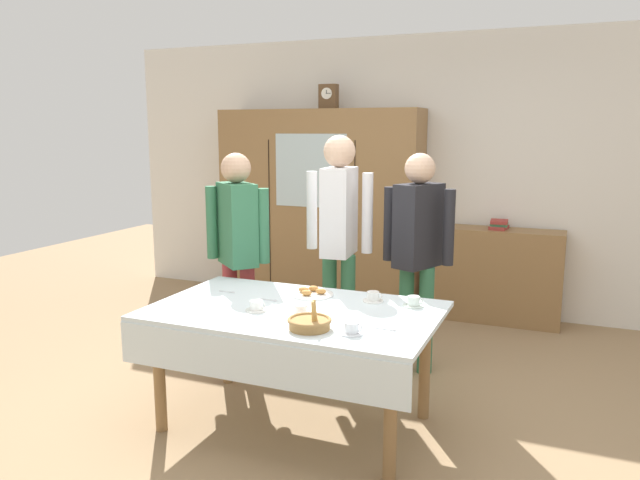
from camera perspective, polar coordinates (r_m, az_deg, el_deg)
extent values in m
plane|color=#997A56|center=(4.12, -1.11, -15.55)|extent=(12.00, 12.00, 0.00)
cube|color=silver|center=(6.24, 8.70, 6.09)|extent=(6.40, 0.10, 2.70)
cylinder|color=olive|center=(3.85, -14.77, -12.05)|extent=(0.07, 0.07, 0.71)
cylinder|color=olive|center=(3.25, 6.59, -16.10)|extent=(0.07, 0.07, 0.71)
cylinder|color=olive|center=(4.45, -8.70, -8.75)|extent=(0.07, 0.07, 0.71)
cylinder|color=olive|center=(3.94, 9.75, -11.34)|extent=(0.07, 0.07, 0.71)
cube|color=silver|center=(3.69, -2.40, -6.62)|extent=(1.71, 1.05, 0.03)
cube|color=silver|center=(3.29, -6.31, -11.32)|extent=(1.71, 0.01, 0.24)
cube|color=olive|center=(6.28, -0.05, 2.99)|extent=(2.09, 0.45, 1.99)
cube|color=silver|center=(6.03, -0.89, 6.49)|extent=(0.75, 0.01, 0.72)
cube|color=black|center=(6.28, -4.73, 2.03)|extent=(0.01, 0.01, 1.59)
cube|color=black|center=(5.92, 3.21, 1.55)|extent=(0.01, 0.01, 1.59)
cube|color=brown|center=(6.20, 0.81, 13.23)|extent=(0.18, 0.10, 0.24)
cylinder|color=white|center=(6.15, 0.62, 13.52)|extent=(0.11, 0.01, 0.11)
cube|color=black|center=(6.15, 0.60, 13.66)|extent=(0.00, 0.00, 0.04)
cube|color=black|center=(6.14, 0.77, 13.53)|extent=(0.05, 0.00, 0.00)
cube|color=olive|center=(5.99, 16.13, -3.19)|extent=(1.18, 0.35, 0.88)
cube|color=#99332D|center=(5.90, 16.35, 1.13)|extent=(0.17, 0.22, 0.03)
cube|color=#3D754C|center=(5.90, 16.37, 1.40)|extent=(0.16, 0.17, 0.02)
cube|color=#99332D|center=(5.89, 16.38, 1.66)|extent=(0.17, 0.20, 0.03)
cylinder|color=white|center=(3.65, -5.95, -6.52)|extent=(0.13, 0.13, 0.01)
cylinder|color=white|center=(3.65, -5.96, -6.05)|extent=(0.08, 0.08, 0.05)
torus|color=white|center=(3.63, -5.43, -6.08)|extent=(0.04, 0.01, 0.04)
cylinder|color=white|center=(3.55, -1.83, -6.98)|extent=(0.13, 0.13, 0.01)
cylinder|color=white|center=(3.54, -1.83, -6.49)|extent=(0.08, 0.08, 0.05)
torus|color=white|center=(3.53, -1.27, -6.52)|extent=(0.04, 0.01, 0.04)
cylinder|color=white|center=(3.84, 4.97, -5.67)|extent=(0.13, 0.13, 0.01)
cylinder|color=white|center=(3.83, 4.97, -5.21)|extent=(0.08, 0.08, 0.05)
torus|color=white|center=(3.82, 5.52, -5.23)|extent=(0.04, 0.01, 0.04)
cylinder|color=silver|center=(3.76, 8.70, -6.08)|extent=(0.13, 0.13, 0.01)
cylinder|color=silver|center=(3.76, 8.72, -5.62)|extent=(0.08, 0.08, 0.05)
torus|color=silver|center=(3.75, 9.29, -5.63)|extent=(0.04, 0.01, 0.04)
cylinder|color=#47230F|center=(3.75, 8.73, -5.30)|extent=(0.06, 0.06, 0.01)
cylinder|color=white|center=(3.25, 2.94, -8.67)|extent=(0.13, 0.13, 0.01)
cylinder|color=white|center=(3.24, 2.94, -8.14)|extent=(0.08, 0.08, 0.05)
torus|color=white|center=(3.22, 3.59, -8.17)|extent=(0.04, 0.01, 0.04)
cylinder|color=#47230F|center=(3.23, 2.95, -7.78)|extent=(0.06, 0.06, 0.01)
cylinder|color=#9E7542|center=(3.31, -0.98, -7.89)|extent=(0.22, 0.22, 0.05)
torus|color=#9E7542|center=(3.30, -0.99, -7.48)|extent=(0.24, 0.24, 0.02)
cylinder|color=tan|center=(3.26, -0.66, -6.77)|extent=(0.02, 0.03, 0.12)
cylinder|color=tan|center=(3.28, -0.50, -6.71)|extent=(0.04, 0.02, 0.12)
cylinder|color=tan|center=(3.29, -0.47, -6.63)|extent=(0.03, 0.03, 0.12)
cylinder|color=white|center=(3.96, -0.77, -5.09)|extent=(0.28, 0.28, 0.01)
ellipsoid|color=#BC7F3D|center=(3.94, 0.08, -4.80)|extent=(0.07, 0.05, 0.04)
ellipsoid|color=#BC7F3D|center=(4.01, -0.61, -4.53)|extent=(0.07, 0.05, 0.04)
ellipsoid|color=#BC7F3D|center=(3.98, -1.53, -4.65)|extent=(0.07, 0.05, 0.04)
ellipsoid|color=#BC7F3D|center=(3.91, -1.27, -4.94)|extent=(0.07, 0.05, 0.04)
cube|color=silver|center=(3.87, -4.95, -5.58)|extent=(0.10, 0.01, 0.00)
ellipsoid|color=silver|center=(3.84, -4.21, -5.65)|extent=(0.03, 0.02, 0.01)
cube|color=silver|center=(4.09, -8.79, -4.79)|extent=(0.10, 0.01, 0.00)
ellipsoid|color=silver|center=(4.06, -8.12, -4.86)|extent=(0.03, 0.02, 0.01)
cube|color=silver|center=(3.33, 5.98, -8.27)|extent=(0.10, 0.01, 0.00)
ellipsoid|color=silver|center=(3.31, 6.90, -8.34)|extent=(0.03, 0.02, 0.01)
cylinder|color=#33704C|center=(4.65, 8.01, -7.24)|extent=(0.11, 0.11, 0.81)
cylinder|color=#33704C|center=(4.62, 9.83, -7.42)|extent=(0.11, 0.11, 0.81)
cube|color=#232328|center=(4.47, 9.17, 1.33)|extent=(0.33, 0.41, 0.61)
sphere|color=#DBB293|center=(4.43, 9.32, 6.61)|extent=(0.22, 0.22, 0.22)
cylinder|color=#232328|center=(4.53, 6.46, 1.51)|extent=(0.08, 0.08, 0.55)
cylinder|color=#232328|center=(4.43, 11.94, 1.15)|extent=(0.08, 0.08, 0.55)
cylinder|color=#33704C|center=(4.72, 0.89, -6.49)|extent=(0.11, 0.11, 0.87)
cylinder|color=#33704C|center=(4.67, 2.61, -6.68)|extent=(0.11, 0.11, 0.87)
cube|color=silver|center=(4.53, 1.80, 2.66)|extent=(0.23, 0.38, 0.65)
sphere|color=#DBB293|center=(4.49, 1.83, 8.27)|extent=(0.24, 0.24, 0.24)
cylinder|color=silver|center=(4.61, -0.76, 2.80)|extent=(0.08, 0.08, 0.59)
cylinder|color=silver|center=(4.46, 4.44, 2.50)|extent=(0.08, 0.08, 0.59)
cylinder|color=#933338|center=(4.73, -8.32, -6.97)|extent=(0.11, 0.11, 0.81)
cylinder|color=#933338|center=(4.65, -6.72, -7.20)|extent=(0.11, 0.11, 0.81)
cube|color=#33704C|center=(4.53, -7.73, 1.47)|extent=(0.40, 0.39, 0.61)
sphere|color=tan|center=(4.49, -7.86, 6.67)|extent=(0.22, 0.22, 0.22)
cylinder|color=#33704C|center=(4.64, -10.08, 1.62)|extent=(0.08, 0.08, 0.54)
cylinder|color=#33704C|center=(4.42, -5.27, 1.31)|extent=(0.08, 0.08, 0.54)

